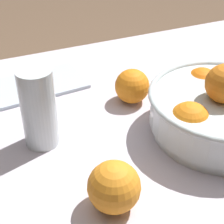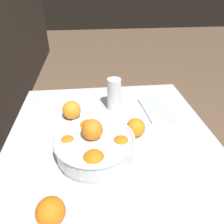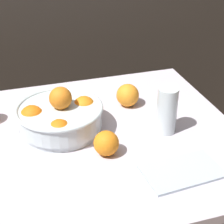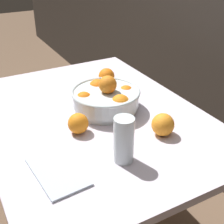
{
  "view_description": "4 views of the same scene",
  "coord_description": "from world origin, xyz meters",
  "px_view_note": "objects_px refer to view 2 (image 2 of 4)",
  "views": [
    {
      "loc": [
        0.42,
        0.53,
        1.23
      ],
      "look_at": [
        0.19,
        -0.0,
        0.83
      ],
      "focal_mm": 60.0,
      "sensor_mm": 36.0,
      "label": 1
    },
    {
      "loc": [
        -0.59,
        0.07,
        1.33
      ],
      "look_at": [
        0.18,
        -0.01,
        0.85
      ],
      "focal_mm": 35.0,
      "sensor_mm": 36.0,
      "label": 2
    },
    {
      "loc": [
        -0.15,
        -0.96,
        1.45
      ],
      "look_at": [
        0.15,
        0.03,
        0.84
      ],
      "focal_mm": 60.0,
      "sensor_mm": 36.0,
      "label": 3
    },
    {
      "loc": [
        1.0,
        -0.45,
        1.41
      ],
      "look_at": [
        0.15,
        0.01,
        0.86
      ],
      "focal_mm": 50.0,
      "sensor_mm": 36.0,
      "label": 4
    }
  ],
  "objects_px": {
    "juice_glass": "(114,96)",
    "orange_loose_near_bowl": "(72,110)",
    "orange_loose_front": "(51,212)",
    "orange_loose_aside": "(136,128)",
    "fruit_bowl": "(94,145)"
  },
  "relations": [
    {
      "from": "orange_loose_near_bowl",
      "to": "orange_loose_aside",
      "type": "xyz_separation_m",
      "value": [
        -0.16,
        -0.26,
        -0.0
      ]
    },
    {
      "from": "orange_loose_near_bowl",
      "to": "fruit_bowl",
      "type": "bearing_deg",
      "value": -160.75
    },
    {
      "from": "fruit_bowl",
      "to": "orange_loose_near_bowl",
      "type": "distance_m",
      "value": 0.28
    },
    {
      "from": "juice_glass",
      "to": "orange_loose_near_bowl",
      "type": "xyz_separation_m",
      "value": [
        -0.06,
        0.2,
        -0.03
      ]
    },
    {
      "from": "orange_loose_front",
      "to": "orange_loose_aside",
      "type": "distance_m",
      "value": 0.45
    },
    {
      "from": "juice_glass",
      "to": "orange_loose_near_bowl",
      "type": "relative_size",
      "value": 1.88
    },
    {
      "from": "orange_loose_aside",
      "to": "fruit_bowl",
      "type": "bearing_deg",
      "value": 122.25
    },
    {
      "from": "orange_loose_front",
      "to": "orange_loose_aside",
      "type": "relative_size",
      "value": 1.02
    },
    {
      "from": "fruit_bowl",
      "to": "orange_loose_aside",
      "type": "xyz_separation_m",
      "value": [
        0.11,
        -0.17,
        -0.01
      ]
    },
    {
      "from": "fruit_bowl",
      "to": "orange_loose_aside",
      "type": "distance_m",
      "value": 0.2
    },
    {
      "from": "orange_loose_front",
      "to": "juice_glass",
      "type": "bearing_deg",
      "value": -22.46
    },
    {
      "from": "fruit_bowl",
      "to": "orange_loose_near_bowl",
      "type": "relative_size",
      "value": 3.41
    },
    {
      "from": "fruit_bowl",
      "to": "orange_loose_front",
      "type": "xyz_separation_m",
      "value": [
        -0.23,
        0.12,
        -0.01
      ]
    },
    {
      "from": "fruit_bowl",
      "to": "juice_glass",
      "type": "distance_m",
      "value": 0.34
    },
    {
      "from": "juice_glass",
      "to": "orange_loose_near_bowl",
      "type": "distance_m",
      "value": 0.21
    }
  ]
}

